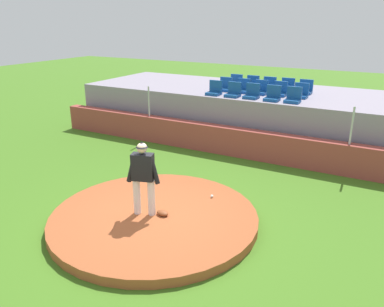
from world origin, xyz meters
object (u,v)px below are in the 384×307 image
(stadium_chair_0, at_px, (215,90))
(pitcher, at_px, (143,173))
(stadium_chair_2, at_px, (252,94))
(fielding_glove, at_px, (162,213))
(stadium_chair_9, at_px, (301,93))
(stadium_chair_11, at_px, (252,85))
(baseball, at_px, (212,196))
(stadium_chair_12, at_px, (269,86))
(stadium_chair_4, at_px, (293,98))
(stadium_chair_13, at_px, (287,88))
(stadium_chair_3, at_px, (273,96))
(stadium_chair_8, at_px, (280,91))
(stadium_chair_5, at_px, (225,87))
(stadium_chair_14, at_px, (305,89))
(stadium_chair_10, at_px, (235,83))
(stadium_chair_1, at_px, (233,92))
(stadium_chair_6, at_px, (243,88))
(stadium_chair_7, at_px, (261,90))

(stadium_chair_0, bearing_deg, pitcher, 101.36)
(stadium_chair_2, bearing_deg, fielding_glove, 92.11)
(stadium_chair_9, relative_size, stadium_chair_11, 1.00)
(baseball, distance_m, stadium_chair_12, 6.73)
(stadium_chair_4, xyz_separation_m, stadium_chair_12, (-1.40, 1.76, 0.00))
(stadium_chair_2, relative_size, stadium_chair_13, 1.00)
(pitcher, relative_size, stadium_chair_3, 3.43)
(pitcher, bearing_deg, stadium_chair_8, 64.85)
(stadium_chair_3, distance_m, stadium_chair_5, 2.33)
(stadium_chair_8, height_order, stadium_chair_14, same)
(stadium_chair_8, relative_size, stadium_chair_12, 1.00)
(fielding_glove, height_order, stadium_chair_10, stadium_chair_10)
(fielding_glove, xyz_separation_m, stadium_chair_1, (-0.89, 6.01, 1.68))
(fielding_glove, distance_m, stadium_chair_12, 7.99)
(stadium_chair_2, bearing_deg, stadium_chair_6, -52.18)
(fielding_glove, relative_size, stadium_chair_10, 0.60)
(fielding_glove, relative_size, stadium_chair_9, 0.60)
(stadium_chair_3, height_order, stadium_chair_13, same)
(stadium_chair_4, bearing_deg, stadium_chair_0, 0.71)
(stadium_chair_8, xyz_separation_m, stadium_chair_13, (0.01, 0.90, 0.00))
(stadium_chair_7, bearing_deg, stadium_chair_13, -127.14)
(stadium_chair_0, relative_size, stadium_chair_11, 1.00)
(stadium_chair_1, bearing_deg, stadium_chair_0, -0.28)
(pitcher, relative_size, stadium_chair_10, 3.43)
(stadium_chair_1, height_order, stadium_chair_3, same)
(stadium_chair_0, distance_m, stadium_chair_7, 1.68)
(stadium_chair_1, height_order, stadium_chair_14, same)
(stadium_chair_4, distance_m, stadium_chair_9, 0.91)
(stadium_chair_8, relative_size, stadium_chair_13, 1.00)
(stadium_chair_4, height_order, stadium_chair_8, same)
(baseball, bearing_deg, stadium_chair_9, 83.48)
(stadium_chair_2, distance_m, stadium_chair_9, 1.70)
(stadium_chair_9, bearing_deg, stadium_chair_3, 53.53)
(pitcher, height_order, stadium_chair_0, stadium_chair_0)
(baseball, bearing_deg, stadium_chair_12, 96.89)
(pitcher, height_order, fielding_glove, pitcher)
(stadium_chair_2, bearing_deg, stadium_chair_0, 1.44)
(stadium_chair_3, xyz_separation_m, stadium_chair_4, (0.68, 0.04, 0.00))
(stadium_chair_11, relative_size, stadium_chair_14, 1.00)
(fielding_glove, bearing_deg, stadium_chair_9, -88.71)
(stadium_chair_2, xyz_separation_m, stadium_chair_13, (0.72, 1.80, 0.00))
(baseball, relative_size, fielding_glove, 0.25)
(stadium_chair_2, xyz_separation_m, stadium_chair_14, (1.40, 1.75, 0.00))
(stadium_chair_1, bearing_deg, stadium_chair_5, -51.41)
(stadium_chair_0, xyz_separation_m, stadium_chair_8, (2.10, 0.94, 0.00))
(stadium_chair_10, bearing_deg, stadium_chair_13, -179.60)
(stadium_chair_1, bearing_deg, fielding_glove, 98.44)
(fielding_glove, relative_size, stadium_chair_14, 0.60)
(stadium_chair_6, relative_size, stadium_chair_13, 1.00)
(stadium_chair_0, height_order, stadium_chair_1, same)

